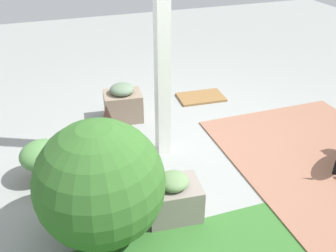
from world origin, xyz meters
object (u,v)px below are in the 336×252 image
round_shrub (100,183)px  doormat (201,97)px  terracotta_pot_spiky (108,129)px  stone_planter_far (173,197)px  porch_pillar (162,35)px  stone_planter_nearest (123,103)px  terracotta_pot_broad (43,158)px

round_shrub → doormat: (-1.70, -2.01, -0.48)m
round_shrub → terracotta_pot_spiky: (-0.27, -1.17, -0.24)m
terracotta_pot_spiky → doormat: 1.67m
stone_planter_far → doormat: (-1.12, -2.00, -0.17)m
porch_pillar → stone_planter_far: porch_pillar is taller
stone_planter_nearest → round_shrub: round_shrub is taller
stone_planter_nearest → doormat: stone_planter_nearest is taller
stone_planter_far → round_shrub: (0.59, 0.01, 0.31)m
porch_pillar → terracotta_pot_spiky: bearing=-24.2°
round_shrub → terracotta_pot_spiky: size_ratio=1.83×
porch_pillar → stone_planter_far: (0.21, 0.92, -1.09)m
terracotta_pot_broad → terracotta_pot_spiky: (-0.68, -0.30, 0.02)m
porch_pillar → doormat: (-0.90, -1.07, -1.26)m
stone_planter_far → stone_planter_nearest: bearing=-89.5°
porch_pillar → terracotta_pot_broad: (1.21, 0.07, -1.04)m
stone_planter_far → terracotta_pot_spiky: size_ratio=0.88×
stone_planter_far → terracotta_pot_spiky: (0.31, -1.16, 0.07)m
porch_pillar → terracotta_pot_spiky: (0.53, -0.24, -1.02)m
stone_planter_far → porch_pillar: bearing=-103.0°
stone_planter_nearest → terracotta_pot_spiky: terracotta_pot_spiky is taller
terracotta_pot_broad → doormat: size_ratio=0.67×
doormat → terracotta_pot_spiky: bearing=30.4°
porch_pillar → terracotta_pot_broad: size_ratio=6.13×
stone_planter_nearest → stone_planter_far: stone_planter_nearest is taller
terracotta_pot_broad → terracotta_pot_spiky: bearing=-155.9°
porch_pillar → stone_planter_far: size_ratio=5.40×
round_shrub → terracotta_pot_broad: bearing=-64.8°
round_shrub → terracotta_pot_broad: (0.41, -0.86, -0.25)m
stone_planter_nearest → terracotta_pot_broad: 1.34m
porch_pillar → terracotta_pot_spiky: size_ratio=4.73×
porch_pillar → doormat: bearing=-130.1°
stone_planter_nearest → doormat: 1.17m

